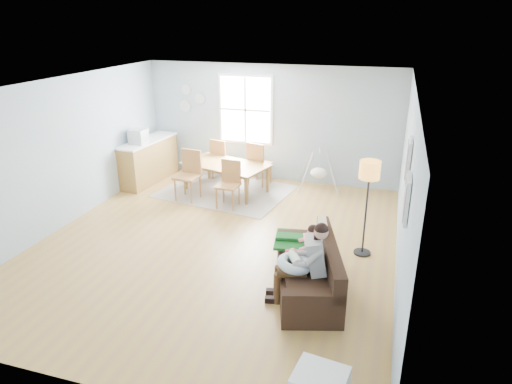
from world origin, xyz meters
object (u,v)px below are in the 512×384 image
(father, at_px, (305,260))
(chair_se, at_px, (229,181))
(dining_table, at_px, (225,178))
(chair_nw, at_px, (221,157))
(chair_ne, at_px, (258,161))
(baby_swing, at_px, (319,172))
(floor_lamp, at_px, (369,178))
(monitor, at_px, (138,136))
(toddler, at_px, (306,245))
(chair_sw, at_px, (189,171))
(counter, at_px, (149,160))
(sofa, at_px, (311,274))

(father, bearing_deg, chair_se, 126.57)
(dining_table, height_order, chair_nw, chair_nw)
(chair_ne, relative_size, baby_swing, 0.97)
(father, relative_size, floor_lamp, 0.74)
(monitor, bearing_deg, father, -37.35)
(father, xyz_separation_m, toddler, (-0.07, 0.44, 0.00))
(chair_ne, bearing_deg, floor_lamp, -45.06)
(father, bearing_deg, chair_sw, 135.53)
(chair_sw, bearing_deg, chair_ne, 44.87)
(toddler, xyz_separation_m, floor_lamp, (0.74, 1.17, 0.69))
(counter, bearing_deg, dining_table, -4.34)
(chair_ne, bearing_deg, sofa, -63.29)
(chair_se, height_order, monitor, monitor)
(sofa, height_order, chair_nw, chair_nw)
(toddler, height_order, chair_sw, chair_sw)
(chair_se, height_order, counter, counter)
(chair_sw, bearing_deg, counter, 152.14)
(father, bearing_deg, sofa, 81.54)
(sofa, distance_m, chair_se, 3.41)
(sofa, height_order, counter, counter)
(toddler, xyz_separation_m, chair_ne, (-1.86, 3.78, -0.04))
(chair_ne, bearing_deg, toddler, -63.75)
(chair_se, height_order, chair_ne, chair_ne)
(sofa, distance_m, monitor, 5.61)
(toddler, relative_size, monitor, 2.13)
(floor_lamp, bearing_deg, sofa, -115.45)
(monitor, xyz_separation_m, baby_swing, (3.96, 0.94, -0.76))
(monitor, distance_m, baby_swing, 4.14)
(floor_lamp, bearing_deg, father, -112.67)
(chair_ne, bearing_deg, chair_nw, 170.89)
(toddler, height_order, dining_table, toddler)
(chair_se, distance_m, baby_swing, 2.19)
(chair_sw, relative_size, chair_nw, 1.07)
(chair_se, bearing_deg, counter, 159.19)
(floor_lamp, xyz_separation_m, chair_ne, (-2.61, 2.61, -0.74))
(sofa, distance_m, chair_sw, 4.20)
(sofa, height_order, baby_swing, baby_swing)
(toddler, bearing_deg, dining_table, 127.40)
(chair_ne, bearing_deg, counter, -170.31)
(toddler, xyz_separation_m, dining_table, (-2.44, 3.19, -0.31))
(floor_lamp, relative_size, monitor, 4.47)
(monitor, bearing_deg, counter, 87.33)
(toddler, height_order, chair_ne, chair_ne)
(chair_nw, xyz_separation_m, chair_ne, (0.97, -0.15, 0.02))
(toddler, bearing_deg, chair_sw, 139.26)
(sofa, bearing_deg, chair_sw, 138.72)
(floor_lamp, relative_size, chair_sw, 1.52)
(chair_sw, height_order, chair_ne, chair_sw)
(father, height_order, toddler, father)
(sofa, height_order, chair_se, chair_se)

